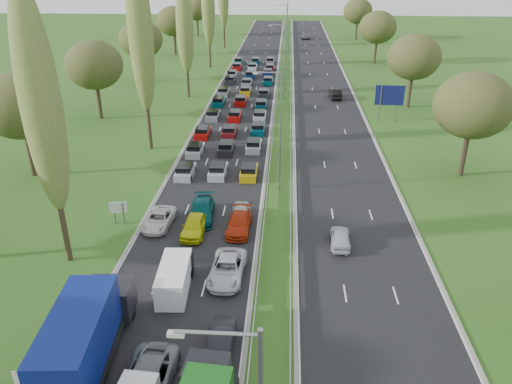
# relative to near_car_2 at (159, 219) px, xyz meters

# --- Properties ---
(ground) EXTENTS (260.00, 260.00, 0.00)m
(ground) POSITION_rel_near_car_2_xyz_m (10.30, 45.26, -0.67)
(ground) COLOR #27531A
(ground) RESTS_ON ground
(near_carriageway) EXTENTS (10.50, 215.00, 0.04)m
(near_carriageway) POSITION_rel_near_car_2_xyz_m (3.55, 47.76, -0.67)
(near_carriageway) COLOR black
(near_carriageway) RESTS_ON ground
(far_carriageway) EXTENTS (10.50, 215.00, 0.04)m
(far_carriageway) POSITION_rel_near_car_2_xyz_m (17.05, 47.76, -0.67)
(far_carriageway) COLOR black
(far_carriageway) RESTS_ON ground
(central_reservation) EXTENTS (2.36, 215.00, 0.32)m
(central_reservation) POSITION_rel_near_car_2_xyz_m (10.30, 47.76, -0.12)
(central_reservation) COLOR gray
(central_reservation) RESTS_ON ground
(lamp_columns) EXTENTS (0.18, 140.18, 12.00)m
(lamp_columns) POSITION_rel_near_car_2_xyz_m (10.30, 43.26, 5.33)
(lamp_columns) COLOR gray
(lamp_columns) RESTS_ON ground
(poplar_row) EXTENTS (2.80, 127.80, 22.44)m
(poplar_row) POSITION_rel_near_car_2_xyz_m (-5.70, 33.42, 11.72)
(poplar_row) COLOR #2D2116
(poplar_row) RESTS_ON ground
(woodland_left) EXTENTS (8.00, 166.00, 11.10)m
(woodland_left) POSITION_rel_near_car_2_xyz_m (-16.20, 27.88, 7.01)
(woodland_left) COLOR #2D2116
(woodland_left) RESTS_ON ground
(woodland_right) EXTENTS (8.00, 153.00, 11.10)m
(woodland_right) POSITION_rel_near_car_2_xyz_m (29.80, 31.92, 7.01)
(woodland_right) COLOR #2D2116
(woodland_right) RESTS_ON ground
(traffic_queue_fill) EXTENTS (9.02, 66.74, 0.80)m
(traffic_queue_fill) POSITION_rel_near_car_2_xyz_m (3.54, 42.55, -0.23)
(traffic_queue_fill) COLOR #B2B7BC
(traffic_queue_fill) RESTS_ON ground
(near_car_2) EXTENTS (2.50, 4.82, 1.30)m
(near_car_2) POSITION_rel_near_car_2_xyz_m (0.00, 0.00, 0.00)
(near_car_2) COLOR silver
(near_car_2) RESTS_ON near_carriageway
(near_car_6) EXTENTS (2.74, 5.75, 1.58)m
(near_car_6) POSITION_rel_near_car_2_xyz_m (3.77, -18.33, 0.14)
(near_car_6) COLOR slate
(near_car_6) RESTS_ON near_carriageway
(near_car_7) EXTENTS (2.48, 5.34, 1.51)m
(near_car_7) POSITION_rel_near_car_2_xyz_m (3.50, 1.65, 0.11)
(near_car_7) COLOR #044549
(near_car_7) RESTS_ON near_carriageway
(near_car_8) EXTENTS (1.97, 4.64, 1.56)m
(near_car_8) POSITION_rel_near_car_2_xyz_m (3.30, -1.08, 0.13)
(near_car_8) COLOR #CCD10D
(near_car_8) RESTS_ON near_carriageway
(near_car_9) EXTENTS (1.62, 4.27, 1.39)m
(near_car_9) POSITION_rel_near_car_2_xyz_m (7.30, -14.88, 0.05)
(near_car_9) COLOR black
(near_car_9) RESTS_ON near_carriageway
(near_car_10) EXTENTS (2.66, 5.36, 1.46)m
(near_car_10) POSITION_rel_near_car_2_xyz_m (6.83, -7.32, 0.08)
(near_car_10) COLOR silver
(near_car_10) RESTS_ON near_carriageway
(near_car_11) EXTENTS (2.13, 4.88, 1.40)m
(near_car_11) POSITION_rel_near_car_2_xyz_m (7.04, -0.34, 0.05)
(near_car_11) COLOR #B1260A
(near_car_11) RESTS_ON near_carriageway
(near_car_12) EXTENTS (1.84, 4.21, 1.41)m
(near_car_12) POSITION_rel_near_car_2_xyz_m (7.04, 1.21, 0.06)
(near_car_12) COLOR silver
(near_car_12) RESTS_ON near_carriageway
(far_car_0) EXTENTS (1.79, 4.03, 1.35)m
(far_car_0) POSITION_rel_near_car_2_xyz_m (15.51, -2.19, 0.03)
(far_car_0) COLOR silver
(far_car_0) RESTS_ON far_carriageway
(far_car_1) EXTENTS (1.93, 4.93, 1.60)m
(far_car_1) POSITION_rel_near_car_2_xyz_m (18.82, 44.84, 0.15)
(far_car_1) COLOR black
(far_car_1) RESTS_ON far_carriageway
(far_car_2) EXTENTS (2.63, 5.32, 1.45)m
(far_car_2) POSITION_rel_near_car_2_xyz_m (15.52, 111.19, 0.08)
(far_car_2) COLOR slate
(far_car_2) RESTS_ON far_carriageway
(blue_lorry) EXTENTS (2.79, 10.05, 4.24)m
(blue_lorry) POSITION_rel_near_car_2_xyz_m (-0.06, -16.45, 1.51)
(blue_lorry) COLOR black
(blue_lorry) RESTS_ON near_carriageway
(white_van_rear) EXTENTS (1.97, 5.03, 2.02)m
(white_van_rear) POSITION_rel_near_car_2_xyz_m (3.32, -8.96, 0.37)
(white_van_rear) COLOR white
(white_van_rear) RESTS_ON near_carriageway
(info_sign) EXTENTS (1.49, 0.42, 2.10)m
(info_sign) POSITION_rel_near_car_2_xyz_m (-3.60, 0.20, 0.70)
(info_sign) COLOR gray
(info_sign) RESTS_ON ground
(direction_sign) EXTENTS (4.00, 0.24, 5.20)m
(direction_sign) POSITION_rel_near_car_2_xyz_m (25.20, 32.29, 2.90)
(direction_sign) COLOR gray
(direction_sign) RESTS_ON ground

